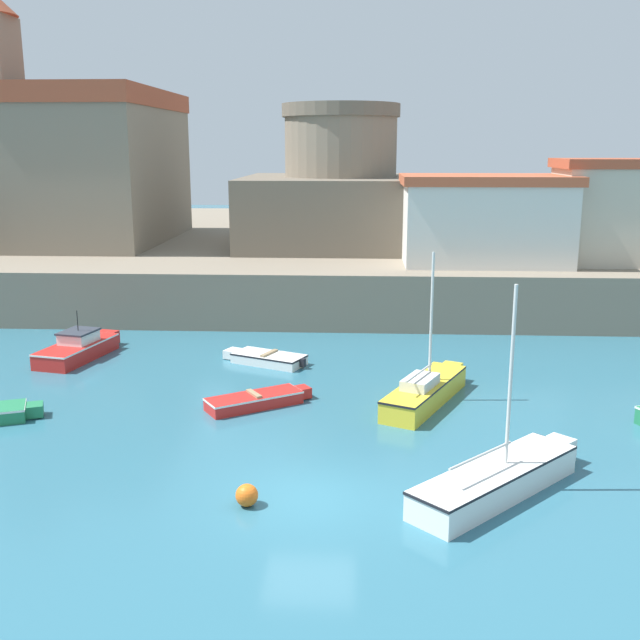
% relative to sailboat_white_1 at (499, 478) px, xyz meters
% --- Properties ---
extents(ground_plane, '(200.00, 200.00, 0.00)m').
position_rel_sailboat_white_1_xyz_m(ground_plane, '(-5.07, -0.50, -0.45)').
color(ground_plane, '#2D667A').
extents(quay_seawall, '(120.00, 40.00, 2.91)m').
position_rel_sailboat_white_1_xyz_m(quay_seawall, '(-5.07, 37.52, 1.00)').
color(quay_seawall, gray).
rests_on(quay_seawall, ground).
extents(sailboat_white_1, '(5.33, 5.37, 5.71)m').
position_rel_sailboat_white_1_xyz_m(sailboat_white_1, '(0.00, 0.00, 0.00)').
color(sailboat_white_1, white).
rests_on(sailboat_white_1, ground).
extents(motorboat_red_2, '(2.56, 5.16, 2.14)m').
position_rel_sailboat_white_1_xyz_m(motorboat_red_2, '(-16.13, 12.40, 0.02)').
color(motorboat_red_2, red).
rests_on(motorboat_red_2, ground).
extents(dinghy_white_4, '(3.82, 2.55, 0.51)m').
position_rel_sailboat_white_1_xyz_m(dinghy_white_4, '(-7.76, 11.99, -0.21)').
color(dinghy_white_4, white).
rests_on(dinghy_white_4, ground).
extents(dinghy_red_5, '(3.79, 2.89, 0.54)m').
position_rel_sailboat_white_1_xyz_m(dinghy_red_5, '(-7.44, 6.54, -0.19)').
color(dinghy_red_5, red).
rests_on(dinghy_red_5, ground).
extents(sailboat_yellow_6, '(3.55, 5.90, 5.50)m').
position_rel_sailboat_white_1_xyz_m(sailboat_yellow_6, '(-1.34, 7.25, 0.04)').
color(sailboat_yellow_6, yellow).
rests_on(sailboat_yellow_6, ground).
extents(mooring_buoy, '(0.60, 0.60, 0.60)m').
position_rel_sailboat_white_1_xyz_m(mooring_buoy, '(-6.67, -1.07, -0.15)').
color(mooring_buoy, orange).
rests_on(mooring_buoy, ground).
extents(church, '(12.44, 15.43, 16.04)m').
position_rel_sailboat_white_1_xyz_m(church, '(-21.82, 30.64, 7.84)').
color(church, gray).
rests_on(church, quay_seawall).
extents(fortress, '(12.27, 12.27, 8.78)m').
position_rel_sailboat_white_1_xyz_m(fortress, '(-5.07, 29.48, 5.54)').
color(fortress, '#685E4F').
rests_on(fortress, quay_seawall).
extents(harbor_shed_mid_row, '(8.48, 4.46, 5.59)m').
position_rel_sailboat_white_1_xyz_m(harbor_shed_mid_row, '(10.93, 22.41, 5.27)').
color(harbor_shed_mid_row, '#BCB29E').
rests_on(harbor_shed_mid_row, quay_seawall).
extents(harbor_shed_far_end, '(9.09, 5.50, 4.73)m').
position_rel_sailboat_white_1_xyz_m(harbor_shed_far_end, '(2.93, 21.99, 4.85)').
color(harbor_shed_far_end, silver).
rests_on(harbor_shed_far_end, quay_seawall).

